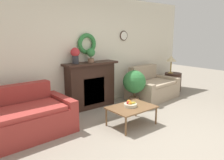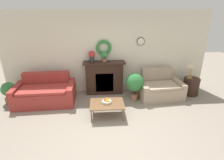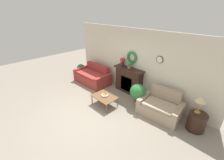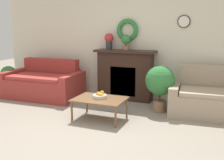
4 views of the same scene
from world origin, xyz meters
The scene contains 12 objects.
ground_plane centered at (0.00, 0.00, 0.00)m, with size 16.00×16.00×0.00m, color gray.
wall_back centered at (0.00, 2.54, 1.36)m, with size 6.80×0.17×2.70m.
fireplace centered at (-0.08, 2.33, 0.57)m, with size 1.37×0.41×1.12m.
couch_left centered at (-1.92, 1.81, 0.31)m, with size 1.80×1.05×0.87m.
loveseat_right centered at (1.71, 1.93, 0.30)m, with size 1.46×1.04×0.89m.
coffee_table centered at (-0.05, 0.91, 0.35)m, with size 0.90×0.65×0.38m.
fruit_bowl centered at (-0.07, 0.94, 0.43)m, with size 0.26×0.26×0.12m.
side_table_by_loveseat centered at (2.84, 2.04, 0.29)m, with size 0.52×0.52×0.57m.
table_lamp centered at (2.78, 2.09, 1.01)m, with size 0.31×0.31×0.54m.
vase_on_mantel_left centered at (-0.47, 2.34, 1.33)m, with size 0.21×0.21×0.36m.
potted_plant_on_mantel centered at (-0.06, 2.32, 1.32)m, with size 0.20×0.20×0.34m.
potted_plant_floor_by_loveseat centered at (0.84, 1.75, 0.59)m, with size 0.57×0.57×0.91m.
Camera 1 is at (-2.92, -2.03, 1.80)m, focal length 35.00 mm.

